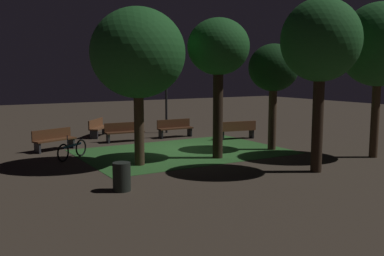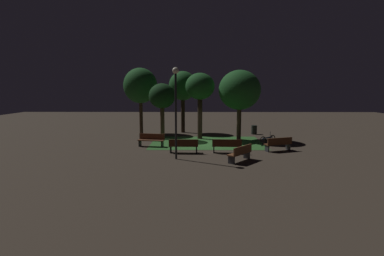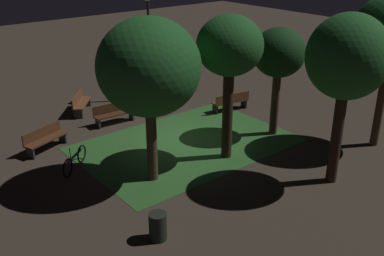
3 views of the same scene
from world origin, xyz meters
name	(u,v)px [view 1 (image 1 of 3)]	position (x,y,z in m)	size (l,w,h in m)	color
ground_plane	(183,149)	(0.00, 0.00, 0.00)	(60.00, 60.00, 0.00)	#3D3328
grass_lawn	(183,152)	(0.24, 0.50, 0.01)	(8.13, 5.57, 0.01)	#2D6028
bench_path_side	(175,128)	(-1.34, -3.16, 0.48)	(1.81, 0.54, 0.88)	#422314
bench_back_row	(124,131)	(1.33, -3.16, 0.48)	(1.83, 0.61, 0.88)	#422314
bench_front_left	(54,139)	(4.70, -2.50, 0.48)	(1.86, 1.07, 0.88)	#512D19
bench_corner	(98,127)	(1.86, -5.30, 0.48)	(1.52, 1.69, 0.88)	brown
bench_front_right	(238,129)	(-3.64, -1.04, 0.48)	(1.86, 0.79, 0.88)	brown
tree_near_wall	(138,54)	(2.80, 1.92, 3.84)	(3.22, 3.22, 5.39)	#423021
tree_tall_center	(379,45)	(-5.43, 5.17, 4.20)	(2.95, 2.95, 5.77)	#423021
tree_back_left	(321,42)	(-1.72, 5.78, 4.15)	(2.51, 2.51, 5.52)	#2D2116
tree_back_right	(274,69)	(-3.18, 1.95, 3.33)	(2.05, 2.05, 4.37)	#423021
tree_lawn_side	(218,49)	(-0.24, 2.27, 4.04)	(2.28, 2.28, 5.19)	#2D2116
lamp_post_near_wall	(166,68)	(-1.70, -4.77, 3.42)	(0.36, 0.36, 5.12)	black
trash_bin	(122,177)	(4.55, 4.69, 0.39)	(0.49, 0.49, 0.79)	black
bicycle	(72,150)	(4.53, -0.34, 0.34)	(1.40, 1.15, 0.93)	black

